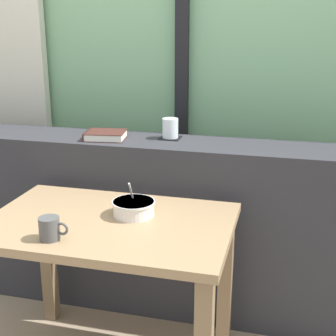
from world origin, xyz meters
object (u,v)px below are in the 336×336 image
Objects in this scene: coaster_square at (170,138)px; soup_bowl at (134,208)px; juice_glass at (170,129)px; ceramic_mug at (50,228)px; closed_book at (105,135)px; breakfast_table at (110,248)px.

coaster_square is 0.56m from soup_bowl.
coaster_square is at bearing 87.87° from soup_bowl.
ceramic_mug is (-0.24, -0.82, -0.21)m from juice_glass.
juice_glass is 0.85× the size of ceramic_mug.
coaster_square is at bearing 0.00° from juice_glass.
closed_book is 0.75m from ceramic_mug.
closed_book reaches higher than soup_bowl.
breakfast_table is 0.72m from juice_glass.
coaster_square is (0.10, 0.60, 0.32)m from breakfast_table.
juice_glass is (0.00, 0.00, 0.05)m from coaster_square.
closed_book is at bearing 123.31° from soup_bowl.
juice_glass is at bearing 73.56° from ceramic_mug.
soup_bowl is at bearing 52.57° from ceramic_mug.
ceramic_mug is at bearing -127.43° from soup_bowl.
closed_book is at bearing 112.21° from breakfast_table.
soup_bowl is at bearing -92.13° from coaster_square.
coaster_square is at bearing 16.14° from closed_book.
soup_bowl is 1.55× the size of ceramic_mug.
closed_book is (-0.21, 0.51, 0.34)m from breakfast_table.
soup_bowl is at bearing 43.29° from breakfast_table.
juice_glass is 0.57m from soup_bowl.
ceramic_mug is at bearing -106.44° from coaster_square.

